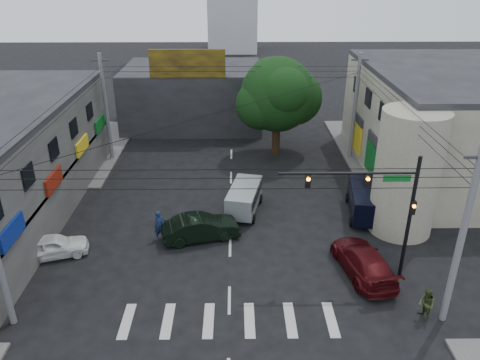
{
  "coord_description": "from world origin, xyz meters",
  "views": [
    {
      "loc": [
        0.33,
        -22.22,
        16.03
      ],
      "look_at": [
        0.63,
        4.0,
        3.58
      ],
      "focal_mm": 35.0,
      "sensor_mm": 36.0,
      "label": 1
    }
  ],
  "objects_px": {
    "utility_pole_far_left": "(106,109)",
    "traffic_officer": "(160,226)",
    "maroon_sedan": "(363,261)",
    "street_tree": "(278,95)",
    "utility_pole_far_right": "(355,108)",
    "traffic_gantry": "(381,199)",
    "dark_sedan": "(201,228)",
    "pedestrian_olive": "(426,304)",
    "utility_pole_near_right": "(461,239)",
    "white_compact": "(53,246)",
    "silver_minivan": "(244,199)",
    "navy_van": "(365,201)"
  },
  "relations": [
    {
      "from": "utility_pole_far_left",
      "to": "silver_minivan",
      "type": "bearing_deg",
      "value": -39.81
    },
    {
      "from": "street_tree",
      "to": "navy_van",
      "type": "height_order",
      "value": "street_tree"
    },
    {
      "from": "street_tree",
      "to": "utility_pole_far_right",
      "type": "height_order",
      "value": "utility_pole_far_right"
    },
    {
      "from": "navy_van",
      "to": "pedestrian_olive",
      "type": "height_order",
      "value": "navy_van"
    },
    {
      "from": "traffic_gantry",
      "to": "utility_pole_far_right",
      "type": "xyz_separation_m",
      "value": [
        2.68,
        17.0,
        -0.23
      ]
    },
    {
      "from": "utility_pole_far_right",
      "to": "navy_van",
      "type": "bearing_deg",
      "value": -97.42
    },
    {
      "from": "silver_minivan",
      "to": "traffic_officer",
      "type": "bearing_deg",
      "value": 135.73
    },
    {
      "from": "street_tree",
      "to": "utility_pole_far_left",
      "type": "relative_size",
      "value": 0.95
    },
    {
      "from": "white_compact",
      "to": "pedestrian_olive",
      "type": "height_order",
      "value": "pedestrian_olive"
    },
    {
      "from": "utility_pole_near_right",
      "to": "maroon_sedan",
      "type": "bearing_deg",
      "value": 129.03
    },
    {
      "from": "utility_pole_near_right",
      "to": "utility_pole_far_left",
      "type": "distance_m",
      "value": 29.35
    },
    {
      "from": "utility_pole_near_right",
      "to": "pedestrian_olive",
      "type": "relative_size",
      "value": 5.31
    },
    {
      "from": "utility_pole_near_right",
      "to": "utility_pole_far_right",
      "type": "height_order",
      "value": "same"
    },
    {
      "from": "dark_sedan",
      "to": "traffic_officer",
      "type": "relative_size",
      "value": 2.63
    },
    {
      "from": "street_tree",
      "to": "silver_minivan",
      "type": "distance_m",
      "value": 11.88
    },
    {
      "from": "maroon_sedan",
      "to": "pedestrian_olive",
      "type": "relative_size",
      "value": 3.33
    },
    {
      "from": "utility_pole_far_right",
      "to": "pedestrian_olive",
      "type": "relative_size",
      "value": 5.31
    },
    {
      "from": "utility_pole_near_right",
      "to": "utility_pole_far_right",
      "type": "relative_size",
      "value": 1.0
    },
    {
      "from": "white_compact",
      "to": "street_tree",
      "type": "bearing_deg",
      "value": -59.59
    },
    {
      "from": "utility_pole_far_left",
      "to": "traffic_officer",
      "type": "height_order",
      "value": "utility_pole_far_left"
    },
    {
      "from": "dark_sedan",
      "to": "white_compact",
      "type": "relative_size",
      "value": 1.17
    },
    {
      "from": "dark_sedan",
      "to": "navy_van",
      "type": "relative_size",
      "value": 0.97
    },
    {
      "from": "traffic_officer",
      "to": "utility_pole_far_right",
      "type": "bearing_deg",
      "value": 15.11
    },
    {
      "from": "street_tree",
      "to": "utility_pole_near_right",
      "type": "xyz_separation_m",
      "value": [
        6.5,
        -21.5,
        -0.87
      ]
    },
    {
      "from": "dark_sedan",
      "to": "maroon_sedan",
      "type": "distance_m",
      "value": 10.01
    },
    {
      "from": "traffic_officer",
      "to": "dark_sedan",
      "type": "bearing_deg",
      "value": -26.01
    },
    {
      "from": "utility_pole_near_right",
      "to": "pedestrian_olive",
      "type": "distance_m",
      "value": 3.85
    },
    {
      "from": "utility_pole_far_right",
      "to": "pedestrian_olive",
      "type": "distance_m",
      "value": 20.82
    },
    {
      "from": "street_tree",
      "to": "utility_pole_far_right",
      "type": "xyz_separation_m",
      "value": [
        6.5,
        -1.0,
        -0.87
      ]
    },
    {
      "from": "utility_pole_far_right",
      "to": "navy_van",
      "type": "relative_size",
      "value": 1.74
    },
    {
      "from": "white_compact",
      "to": "pedestrian_olive",
      "type": "bearing_deg",
      "value": -122.84
    },
    {
      "from": "utility_pole_far_left",
      "to": "traffic_officer",
      "type": "bearing_deg",
      "value": -64.99
    },
    {
      "from": "white_compact",
      "to": "dark_sedan",
      "type": "bearing_deg",
      "value": -95.33
    },
    {
      "from": "utility_pole_far_right",
      "to": "traffic_gantry",
      "type": "bearing_deg",
      "value": -98.94
    },
    {
      "from": "utility_pole_far_left",
      "to": "utility_pole_far_right",
      "type": "height_order",
      "value": "same"
    },
    {
      "from": "maroon_sedan",
      "to": "utility_pole_far_left",
      "type": "bearing_deg",
      "value": -53.27
    },
    {
      "from": "maroon_sedan",
      "to": "utility_pole_near_right",
      "type": "bearing_deg",
      "value": 118.75
    },
    {
      "from": "silver_minivan",
      "to": "pedestrian_olive",
      "type": "height_order",
      "value": "silver_minivan"
    },
    {
      "from": "traffic_gantry",
      "to": "dark_sedan",
      "type": "relative_size",
      "value": 1.41
    },
    {
      "from": "maroon_sedan",
      "to": "dark_sedan",
      "type": "bearing_deg",
      "value": -31.82
    },
    {
      "from": "maroon_sedan",
      "to": "silver_minivan",
      "type": "height_order",
      "value": "silver_minivan"
    },
    {
      "from": "traffic_gantry",
      "to": "white_compact",
      "type": "xyz_separation_m",
      "value": [
        -18.28,
        2.11,
        -4.14
      ]
    },
    {
      "from": "traffic_gantry",
      "to": "utility_pole_far_left",
      "type": "distance_m",
      "value": 25.0
    },
    {
      "from": "utility_pole_near_right",
      "to": "traffic_gantry",
      "type": "bearing_deg",
      "value": 127.42
    },
    {
      "from": "silver_minivan",
      "to": "street_tree",
      "type": "bearing_deg",
      "value": -3.84
    },
    {
      "from": "utility_pole_far_left",
      "to": "traffic_gantry",
      "type": "bearing_deg",
      "value": -42.86
    },
    {
      "from": "street_tree",
      "to": "pedestrian_olive",
      "type": "relative_size",
      "value": 5.02
    },
    {
      "from": "utility_pole_far_left",
      "to": "dark_sedan",
      "type": "relative_size",
      "value": 1.8
    },
    {
      "from": "utility_pole_far_right",
      "to": "street_tree",
      "type": "bearing_deg",
      "value": 171.25
    },
    {
      "from": "maroon_sedan",
      "to": "traffic_officer",
      "type": "xyz_separation_m",
      "value": [
        -11.85,
        3.67,
        0.18
      ]
    }
  ]
}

